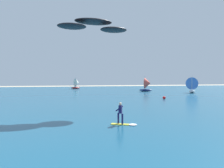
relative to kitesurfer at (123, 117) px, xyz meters
name	(u,v)px	position (x,y,z in m)	size (l,w,h in m)	color
ocean	(80,94)	(-0.44, 33.04, -0.65)	(160.00, 90.00, 0.10)	navy
kitesurfer	(123,117)	(0.00, 0.00, 0.00)	(2.00, 1.37, 1.67)	yellow
kite	(93,26)	(-1.29, 6.36, 8.18)	(7.47, 3.38, 1.09)	black
sailboat_center_horizon	(147,84)	(17.76, 39.33, 1.23)	(3.61, 3.34, 4.01)	navy
sailboat_trailing	(192,85)	(26.38, 32.06, 1.28)	(3.58, 3.67, 4.12)	silver
sailboat_outermost	(77,84)	(0.73, 57.88, 1.10)	(3.30, 2.94, 3.71)	maroon
marker_buoy	(164,98)	(12.12, 17.90, -0.35)	(0.51, 0.51, 0.51)	red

